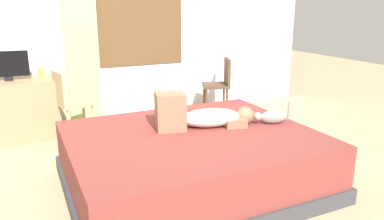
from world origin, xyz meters
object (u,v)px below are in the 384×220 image
Objects in this scene: bed at (191,160)px; desk at (19,110)px; chair_spare at (220,82)px; cup at (41,72)px; cat at (271,117)px; chair_by_desk at (69,100)px; tv_monitor at (7,65)px; person_lying at (200,115)px.

desk reaches higher than bed.
chair_spare reaches higher than bed.
cup is at bearing 116.02° from bed.
chair_by_desk is (-1.63, 1.79, -0.07)m from cat.
chair_by_desk is at bearing 115.75° from bed.
desk reaches higher than cat.
tv_monitor is 5.01× the size of cup.
cat is at bearing -50.40° from cup.
tv_monitor is at bearing 125.23° from bed.
tv_monitor is at bearing 176.30° from chair_spare.
cat reaches higher than bed.
chair_spare is at bearing 4.18° from chair_by_desk.
person_lying is at bearing 38.79° from bed.
cup reaches higher than desk.
bed is at bearing -54.77° from tv_monitor.
cup is 0.11× the size of chair_by_desk.
cat is at bearing -16.79° from person_lying.
person_lying is 1.86m from chair_by_desk.
chair_spare is at bearing 55.43° from person_lying.
tv_monitor is at bearing 151.33° from chair_by_desk.
tv_monitor reaches higher than cat.
chair_spare reaches higher than cup.
chair_spare reaches higher than desk.
cat is at bearing -105.58° from chair_spare.
chair_by_desk reaches higher than cup.
tv_monitor is at bearing 180.00° from desk.
bed is 2.59m from tv_monitor.
person_lying is 9.81× the size of cup.
cat is at bearing -5.61° from bed.
bed is 6.32× the size of cat.
chair_spare is (2.42, -0.33, -0.28)m from cup.
person_lying is 2.47m from desk.
cup is (0.37, 0.15, -0.13)m from tv_monitor.
cup is 0.61m from chair_by_desk.
desk is 9.39× the size of cup.
cup is at bearing 129.60° from cat.
person_lying is 2.41m from cup.
chair_spare reaches higher than person_lying.
chair_by_desk reaches higher than cat.
chair_by_desk is at bearing -31.19° from desk.
person_lying is 1.96× the size of tv_monitor.
cup is 2.46m from chair_spare.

